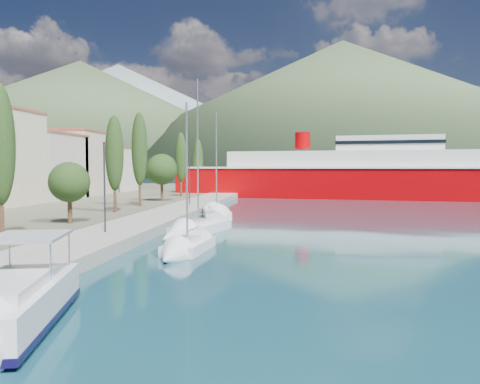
# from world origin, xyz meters

# --- Properties ---
(ground) EXTENTS (1400.00, 1400.00, 0.00)m
(ground) POSITION_xyz_m (0.00, 120.00, 0.00)
(ground) COLOR #14404D
(quay) EXTENTS (5.00, 88.00, 0.80)m
(quay) POSITION_xyz_m (-9.00, 26.00, 0.40)
(quay) COLOR gray
(quay) RESTS_ON ground
(hills_far) EXTENTS (1480.00, 900.00, 180.00)m
(hills_far) POSITION_xyz_m (138.59, 618.73, 77.39)
(hills_far) COLOR slate
(hills_far) RESTS_ON ground
(hills_near) EXTENTS (1010.00, 520.00, 115.00)m
(hills_near) POSITION_xyz_m (98.04, 372.50, 49.18)
(hills_near) COLOR #3F5333
(hills_near) RESTS_ON ground
(town_buildings) EXTENTS (9.20, 69.20, 11.30)m
(town_buildings) POSITION_xyz_m (-32.00, 36.91, 5.57)
(town_buildings) COLOR beige
(town_buildings) RESTS_ON land_strip
(tree_row) EXTENTS (4.11, 63.84, 10.77)m
(tree_row) POSITION_xyz_m (-14.20, 32.92, 5.90)
(tree_row) COLOR #47301E
(tree_row) RESTS_ON land_strip
(lamp_posts) EXTENTS (0.15, 45.47, 6.06)m
(lamp_posts) POSITION_xyz_m (-9.00, 13.84, 4.08)
(lamp_posts) COLOR #2D2D33
(lamp_posts) RESTS_ON quay
(sailboat_near) EXTENTS (2.60, 7.02, 9.88)m
(sailboat_near) POSITION_xyz_m (-2.89, 9.00, 0.27)
(sailboat_near) COLOR silver
(sailboat_near) RESTS_ON ground
(sailboat_mid) EXTENTS (4.58, 9.30, 12.95)m
(sailboat_mid) POSITION_xyz_m (-4.35, 16.78, 0.31)
(sailboat_mid) COLOR silver
(sailboat_mid) RESTS_ON ground
(sailboat_far) EXTENTS (4.59, 8.42, 11.81)m
(sailboat_far) POSITION_xyz_m (-4.05, 28.36, 0.33)
(sailboat_far) COLOR silver
(sailboat_far) RESTS_ON ground
(ferry) EXTENTS (61.24, 21.13, 11.93)m
(ferry) POSITION_xyz_m (12.86, 64.77, 3.63)
(ferry) COLOR #A50004
(ferry) RESTS_ON ground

